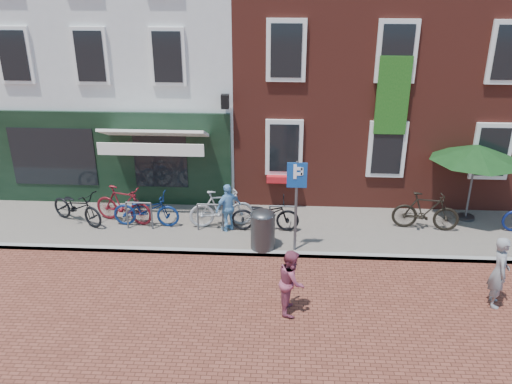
# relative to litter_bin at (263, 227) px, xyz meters

# --- Properties ---
(ground) EXTENTS (80.00, 80.00, 0.00)m
(ground) POSITION_rel_litter_bin_xyz_m (-0.00, -0.30, -0.70)
(ground) COLOR brown
(sidewalk) EXTENTS (24.00, 3.00, 0.10)m
(sidewalk) POSITION_rel_litter_bin_xyz_m (1.00, 1.20, -0.65)
(sidewalk) COLOR slate
(sidewalk) RESTS_ON ground
(building_stucco) EXTENTS (8.00, 8.00, 9.00)m
(building_stucco) POSITION_rel_litter_bin_xyz_m (-5.00, 6.70, 3.80)
(building_stucco) COLOR silver
(building_stucco) RESTS_ON ground
(building_brick_mid) EXTENTS (6.00, 8.00, 10.00)m
(building_brick_mid) POSITION_rel_litter_bin_xyz_m (2.00, 6.70, 4.30)
(building_brick_mid) COLOR maroon
(building_brick_mid) RESTS_ON ground
(building_brick_right) EXTENTS (6.00, 8.00, 10.00)m
(building_brick_right) POSITION_rel_litter_bin_xyz_m (8.00, 6.70, 4.30)
(building_brick_right) COLOR maroon
(building_brick_right) RESTS_ON ground
(litter_bin) EXTENTS (0.63, 0.63, 1.16)m
(litter_bin) POSITION_rel_litter_bin_xyz_m (0.00, 0.00, 0.00)
(litter_bin) COLOR #39393B
(litter_bin) RESTS_ON sidewalk
(parking_sign) EXTENTS (0.50, 0.08, 2.45)m
(parking_sign) POSITION_rel_litter_bin_xyz_m (0.84, -0.06, 1.08)
(parking_sign) COLOR #4C4C4F
(parking_sign) RESTS_ON sidewalk
(parasol) EXTENTS (2.56, 2.56, 2.38)m
(parasol) POSITION_rel_litter_bin_xyz_m (5.87, 2.10, 1.53)
(parasol) COLOR #4C4C4F
(parasol) RESTS_ON sidewalk
(woman) EXTENTS (0.49, 0.66, 1.66)m
(woman) POSITION_rel_litter_bin_xyz_m (5.25, -2.07, 0.13)
(woman) COLOR gray
(woman) RESTS_ON ground
(boy) EXTENTS (0.56, 0.72, 1.47)m
(boy) POSITION_rel_litter_bin_xyz_m (0.74, -2.57, 0.03)
(boy) COLOR #954056
(boy) RESTS_ON ground
(cafe_person) EXTENTS (0.83, 0.78, 1.38)m
(cafe_person) POSITION_rel_litter_bin_xyz_m (-1.00, 0.97, 0.09)
(cafe_person) COLOR #6FAADC
(cafe_person) RESTS_ON sidewalk
(bicycle_0) EXTENTS (1.98, 1.44, 0.99)m
(bicycle_0) POSITION_rel_litter_bin_xyz_m (-5.38, 1.19, -0.11)
(bicycle_0) COLOR black
(bicycle_0) RESTS_ON sidewalk
(bicycle_1) EXTENTS (1.90, 1.02, 1.10)m
(bicycle_1) POSITION_rel_litter_bin_xyz_m (-4.06, 1.29, -0.05)
(bicycle_1) COLOR maroon
(bicycle_1) RESTS_ON sidewalk
(bicycle_2) EXTENTS (1.90, 0.69, 0.99)m
(bicycle_2) POSITION_rel_litter_bin_xyz_m (-3.36, 1.12, -0.11)
(bicycle_2) COLOR navy
(bicycle_2) RESTS_ON sidewalk
(bicycle_3) EXTENTS (1.90, 0.87, 1.10)m
(bicycle_3) POSITION_rel_litter_bin_xyz_m (-1.22, 1.20, -0.05)
(bicycle_3) COLOR #AAAAAD
(bicycle_3) RESTS_ON sidewalk
(bicycle_4) EXTENTS (1.90, 0.70, 0.99)m
(bicycle_4) POSITION_rel_litter_bin_xyz_m (0.02, 1.01, -0.11)
(bicycle_4) COLOR black
(bicycle_4) RESTS_ON sidewalk
(bicycle_5) EXTENTS (1.88, 0.76, 1.10)m
(bicycle_5) POSITION_rel_litter_bin_xyz_m (4.49, 1.35, -0.05)
(bicycle_5) COLOR black
(bicycle_5) RESTS_ON sidewalk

